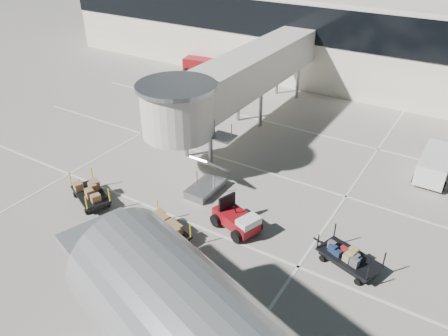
{
  "coord_description": "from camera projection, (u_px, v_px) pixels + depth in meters",
  "views": [
    {
      "loc": [
        11.23,
        -13.03,
        14.79
      ],
      "look_at": [
        -0.15,
        5.12,
        2.0
      ],
      "focal_mm": 35.0,
      "sensor_mm": 36.0,
      "label": 1
    }
  ],
  "objects": [
    {
      "name": "ground",
      "position": [
        173.0,
        246.0,
        22.18
      ],
      "size": [
        140.0,
        140.0,
        0.0
      ],
      "primitive_type": "plane",
      "color": "#B6AFA3",
      "rests_on": "ground"
    },
    {
      "name": "lane_markings",
      "position": [
        251.0,
        164.0,
        29.27
      ],
      "size": [
        40.0,
        30.0,
        0.02
      ],
      "color": "silver",
      "rests_on": "ground"
    },
    {
      "name": "terminal",
      "position": [
        359.0,
        37.0,
        42.02
      ],
      "size": [
        64.0,
        12.11,
        15.2
      ],
      "color": "white",
      "rests_on": "ground"
    },
    {
      "name": "jet_bridge",
      "position": [
        232.0,
        82.0,
        30.72
      ],
      "size": [
        5.7,
        20.4,
        6.03
      ],
      "color": "beige",
      "rests_on": "ground"
    },
    {
      "name": "baggage_tug",
      "position": [
        237.0,
        219.0,
        23.06
      ],
      "size": [
        2.89,
        2.35,
        1.72
      ],
      "rotation": [
        0.0,
        0.0,
        -0.32
      ],
      "color": "maroon",
      "rests_on": "ground"
    },
    {
      "name": "suitcase_cart",
      "position": [
        349.0,
        257.0,
        20.74
      ],
      "size": [
        3.63,
        2.26,
        1.4
      ],
      "rotation": [
        0.0,
        0.0,
        -0.31
      ],
      "color": "black",
      "rests_on": "ground"
    },
    {
      "name": "box_cart_near",
      "position": [
        165.0,
        231.0,
        22.36
      ],
      "size": [
        3.65,
        2.15,
        1.4
      ],
      "rotation": [
        0.0,
        0.0,
        -0.26
      ],
      "color": "black",
      "rests_on": "ground"
    },
    {
      "name": "box_cart_far",
      "position": [
        90.0,
        195.0,
        25.16
      ],
      "size": [
        3.58,
        2.5,
        1.4
      ],
      "rotation": [
        0.0,
        0.0,
        -0.42
      ],
      "color": "black",
      "rests_on": "ground"
    },
    {
      "name": "ground_worker",
      "position": [
        122.0,
        234.0,
        21.7
      ],
      "size": [
        0.62,
        0.42,
        1.66
      ],
      "primitive_type": "imported",
      "rotation": [
        0.0,
        0.0,
        -0.04
      ],
      "color": "#ACF71A",
      "rests_on": "ground"
    },
    {
      "name": "minivan",
      "position": [
        436.0,
        162.0,
        27.56
      ],
      "size": [
        1.89,
        4.25,
        1.61
      ],
      "rotation": [
        0.0,
        0.0,
        -0.0
      ],
      "color": "silver",
      "rests_on": "ground"
    },
    {
      "name": "belt_loader",
      "position": [
        203.0,
        66.0,
        45.13
      ],
      "size": [
        4.28,
        2.26,
        1.96
      ],
      "rotation": [
        0.0,
        0.0,
        0.18
      ],
      "color": "maroon",
      "rests_on": "ground"
    }
  ]
}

